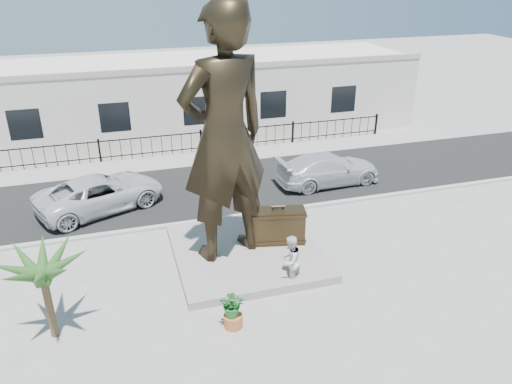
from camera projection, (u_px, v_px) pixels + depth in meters
ground at (273, 276)px, 17.20m from camera, size 100.00×100.00×0.00m
street at (221, 185)px, 24.14m from camera, size 40.00×7.00×0.01m
curb at (239, 216)px, 21.08m from camera, size 40.00×0.25×0.12m
far_sidewalk at (204, 156)px, 27.62m from camera, size 40.00×2.50×0.02m
plinth at (247, 252)px, 18.31m from camera, size 5.20×5.20×0.30m
fence at (201, 142)px, 28.06m from camera, size 22.00×0.10×1.20m
building at (187, 96)px, 31.03m from camera, size 28.00×7.00×4.40m
statue at (224, 137)px, 16.26m from camera, size 3.64×2.92×8.71m
suitcase at (278, 226)px, 18.38m from camera, size 2.05×1.02×1.38m
tourist at (290, 261)px, 16.43m from camera, size 1.10×1.08×1.78m
car_white at (100, 193)px, 21.50m from camera, size 5.98×4.38×1.51m
car_silver at (328, 169)px, 24.02m from camera, size 5.20×2.35×1.48m
worker at (214, 141)px, 27.39m from camera, size 1.21×0.82×1.72m
palm_tree at (56, 335)px, 14.48m from camera, size 1.80×1.80×3.20m
planter at (233, 321)px, 14.75m from camera, size 0.56×0.56×0.40m
shrub at (233, 304)px, 14.49m from camera, size 0.93×0.87×0.83m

